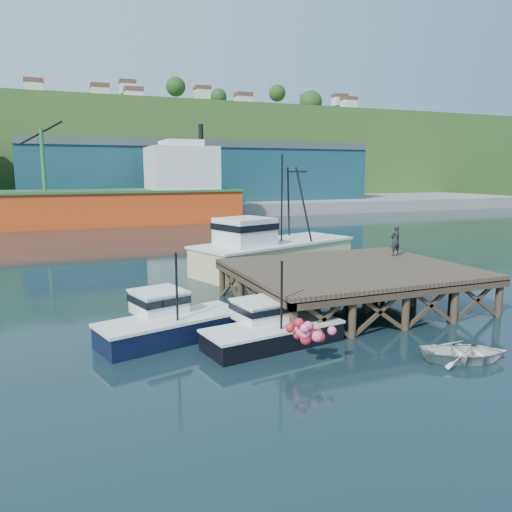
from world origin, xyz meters
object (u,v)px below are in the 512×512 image
boat_navy (168,321)px  dinghy (465,352)px  trawler (271,247)px  boat_black (270,328)px  dockworker (395,240)px

boat_navy → dinghy: size_ratio=2.05×
boat_navy → trawler: 15.74m
trawler → boat_black: bearing=-132.9°
trawler → dockworker: 9.54m
dinghy → dockworker: dockworker is taller
boat_black → boat_navy: bearing=140.6°
boat_navy → dinghy: bearing=-49.5°
boat_black → trawler: bearing=57.1°
boat_navy → dockworker: bearing=-0.9°
trawler → dockworker: bearing=-80.1°
boat_navy → dockworker: size_ratio=3.54×
dinghy → boat_navy: bearing=78.5°
dinghy → dockworker: 11.89m
trawler → dockworker: trawler is taller
boat_navy → dinghy: boat_navy is taller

